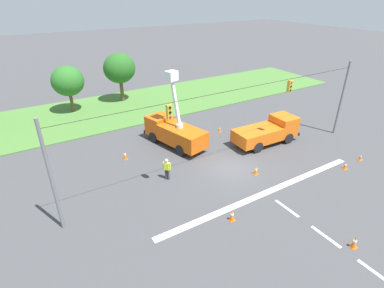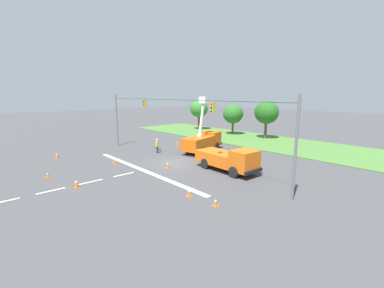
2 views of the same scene
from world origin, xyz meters
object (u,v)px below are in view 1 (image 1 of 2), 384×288
at_px(tree_centre, 119,69).
at_px(traffic_cone_lane_edge_b, 360,157).
at_px(utility_truck_support_near, 268,131).
at_px(traffic_cone_foreground_left, 219,129).
at_px(utility_truck_bucket_lift, 174,131).
at_px(tree_west, 68,81).
at_px(traffic_cone_mid_right, 256,170).
at_px(road_worker, 167,168).
at_px(traffic_cone_far_right, 345,165).
at_px(traffic_cone_mid_left, 232,215).
at_px(traffic_cone_far_left, 355,242).
at_px(traffic_cone_near_bucket, 125,155).

xyz_separation_m(tree_centre, traffic_cone_lane_edge_b, (12.02, -24.92, -3.97)).
xyz_separation_m(utility_truck_support_near, traffic_cone_foreground_left, (-2.41, 4.30, -0.87)).
height_order(utility_truck_bucket_lift, utility_truck_support_near, utility_truck_bucket_lift).
xyz_separation_m(tree_west, traffic_cone_foreground_left, (11.49, -13.47, -3.42)).
distance_m(utility_truck_bucket_lift, traffic_cone_mid_right, 8.40).
distance_m(road_worker, traffic_cone_mid_right, 6.95).
bearing_deg(traffic_cone_mid_right, traffic_cone_far_right, -25.27).
bearing_deg(tree_west, tree_centre, 5.25).
distance_m(traffic_cone_foreground_left, traffic_cone_mid_right, 8.21).
xyz_separation_m(utility_truck_bucket_lift, traffic_cone_mid_right, (3.03, -7.76, -1.04)).
bearing_deg(traffic_cone_foreground_left, tree_centre, 110.20).
bearing_deg(traffic_cone_mid_right, road_worker, 154.10).
xyz_separation_m(utility_truck_bucket_lift, traffic_cone_lane_edge_b, (12.12, -10.73, -1.13)).
bearing_deg(tree_west, traffic_cone_foreground_left, -49.53).
height_order(utility_truck_bucket_lift, traffic_cone_mid_left, utility_truck_bucket_lift).
height_order(tree_centre, traffic_cone_foreground_left, tree_centre).
height_order(utility_truck_bucket_lift, road_worker, utility_truck_bucket_lift).
distance_m(traffic_cone_mid_right, traffic_cone_far_left, 8.55).
distance_m(traffic_cone_lane_edge_b, traffic_cone_far_left, 11.03).
height_order(traffic_cone_foreground_left, traffic_cone_far_left, traffic_cone_far_left).
distance_m(traffic_cone_mid_left, traffic_cone_near_bucket, 11.22).
bearing_deg(traffic_cone_near_bucket, traffic_cone_lane_edge_b, -31.88).
bearing_deg(traffic_cone_far_right, traffic_cone_mid_left, -179.78).
xyz_separation_m(traffic_cone_mid_left, traffic_cone_near_bucket, (-3.01, 10.81, -0.01)).
height_order(utility_truck_support_near, traffic_cone_mid_right, utility_truck_support_near).
distance_m(tree_west, traffic_cone_mid_left, 25.18).
relative_size(utility_truck_bucket_lift, traffic_cone_mid_left, 8.50).
height_order(tree_west, road_worker, tree_west).
xyz_separation_m(tree_west, tree_centre, (6.32, 0.58, 0.54)).
bearing_deg(utility_truck_support_near, traffic_cone_near_bucket, 162.31).
xyz_separation_m(utility_truck_bucket_lift, traffic_cone_foreground_left, (5.27, 0.14, -1.12)).
height_order(traffic_cone_foreground_left, traffic_cone_lane_edge_b, traffic_cone_foreground_left).
height_order(tree_west, traffic_cone_foreground_left, tree_west).
bearing_deg(traffic_cone_far_right, utility_truck_bucket_lift, 131.70).
xyz_separation_m(utility_truck_bucket_lift, road_worker, (-3.20, -4.74, -0.42)).
xyz_separation_m(tree_west, traffic_cone_mid_left, (4.36, -24.58, -3.31)).
distance_m(tree_west, traffic_cone_lane_edge_b, 30.67).
height_order(road_worker, traffic_cone_far_right, road_worker).
height_order(tree_west, traffic_cone_lane_edge_b, tree_west).
bearing_deg(tree_centre, traffic_cone_far_right, -69.00).
xyz_separation_m(tree_west, road_worker, (3.03, -18.35, -2.72)).
xyz_separation_m(traffic_cone_lane_edge_b, traffic_cone_far_left, (-9.52, -5.57, 0.11)).
height_order(road_worker, traffic_cone_mid_left, road_worker).
bearing_deg(traffic_cone_far_right, tree_centre, 111.00).
relative_size(utility_truck_bucket_lift, traffic_cone_far_right, 10.66).
bearing_deg(traffic_cone_mid_left, tree_west, 100.07).
bearing_deg(road_worker, tree_west, 99.37).
xyz_separation_m(traffic_cone_near_bucket, traffic_cone_far_right, (14.61, -10.77, -0.08)).
bearing_deg(traffic_cone_far_right, tree_west, 123.05).
height_order(tree_centre, utility_truck_support_near, tree_centre).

